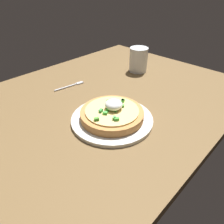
{
  "coord_description": "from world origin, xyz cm",
  "views": [
    {
      "loc": [
        -40.26,
        -47.25,
        40.02
      ],
      "look_at": [
        -3.16,
        -11.96,
        5.86
      ],
      "focal_mm": 34.17,
      "sensor_mm": 36.0,
      "label": 1
    }
  ],
  "objects_px": {
    "plate": "(112,119)",
    "fork": "(72,85)",
    "pizza": "(112,113)",
    "cup_near": "(138,61)"
  },
  "relations": [
    {
      "from": "cup_near",
      "to": "plate",
      "type": "bearing_deg",
      "value": -153.24
    },
    {
      "from": "cup_near",
      "to": "fork",
      "type": "distance_m",
      "value": 0.31
    },
    {
      "from": "plate",
      "to": "cup_near",
      "type": "distance_m",
      "value": 0.4
    },
    {
      "from": "pizza",
      "to": "cup_near",
      "type": "height_order",
      "value": "cup_near"
    },
    {
      "from": "cup_near",
      "to": "fork",
      "type": "bearing_deg",
      "value": 162.7
    },
    {
      "from": "pizza",
      "to": "fork",
      "type": "height_order",
      "value": "pizza"
    },
    {
      "from": "cup_near",
      "to": "fork",
      "type": "height_order",
      "value": "cup_near"
    },
    {
      "from": "plate",
      "to": "cup_near",
      "type": "xyz_separation_m",
      "value": [
        0.35,
        0.18,
        0.04
      ]
    },
    {
      "from": "plate",
      "to": "fork",
      "type": "height_order",
      "value": "plate"
    },
    {
      "from": "pizza",
      "to": "cup_near",
      "type": "xyz_separation_m",
      "value": [
        0.35,
        0.18,
        0.02
      ]
    }
  ]
}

